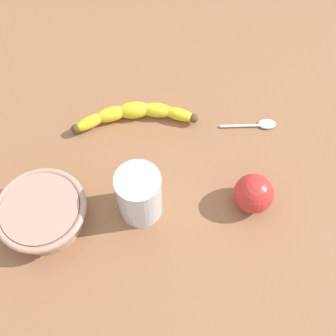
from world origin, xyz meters
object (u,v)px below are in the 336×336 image
ceramic_bowl (45,212)px  apple_fruit (256,193)px  smoothie_glass (142,195)px  banana (136,114)px  teaspoon (266,126)px

ceramic_bowl → apple_fruit: size_ratio=2.23×
smoothie_glass → apple_fruit: bearing=88.8°
ceramic_bowl → apple_fruit: 36.24cm
banana → teaspoon: bearing=169.2°
banana → teaspoon: banana is taller
ceramic_bowl → teaspoon: size_ratio=1.38×
banana → smoothie_glass: bearing=89.3°
smoothie_glass → ceramic_bowl: size_ratio=0.70×
banana → smoothie_glass: smoothie_glass is taller
apple_fruit → banana: bearing=-135.4°
smoothie_glass → teaspoon: bearing=121.7°
banana → ceramic_bowl: bearing=49.9°
banana → ceramic_bowl: ceramic_bowl is taller
apple_fruit → teaspoon: apple_fruit is taller
apple_fruit → teaspoon: 17.27cm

